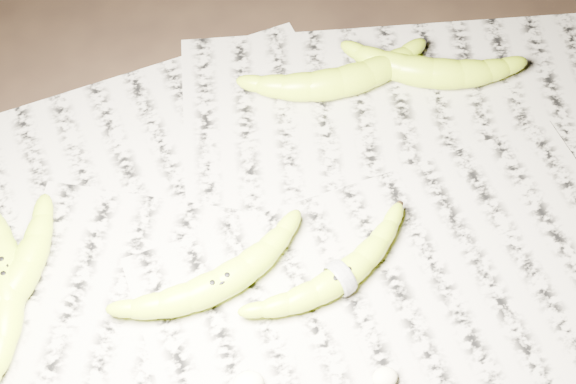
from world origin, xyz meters
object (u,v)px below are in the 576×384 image
object	(u,v)px
banana_left_a	(4,273)
banana_upper_a	(340,80)
banana_upper_b	(432,71)
banana_center	(220,283)
banana_taped	(340,277)
banana_left_b	(8,293)

from	to	relation	value
banana_left_a	banana_upper_a	size ratio (longest dim) A/B	1.09
banana_left_a	banana_upper_b	world-z (taller)	same
banana_center	banana_taped	bearing A→B (deg)	-26.84
banana_left_b	banana_upper_b	size ratio (longest dim) A/B	1.02
banana_left_a	banana_taped	size ratio (longest dim) A/B	1.18
banana_left_a	banana_upper_b	xyz separation A→B (m)	(0.55, 0.11, 0.00)
banana_center	banana_upper_b	bearing A→B (deg)	18.64
banana_taped	banana_upper_a	xyz separation A→B (m)	(0.10, 0.25, 0.00)
banana_left_b	banana_upper_a	size ratio (longest dim) A/B	0.96
banana_upper_a	banana_upper_b	bearing A→B (deg)	-7.59
banana_left_b	banana_center	size ratio (longest dim) A/B	1.00
banana_center	banana_taped	xyz separation A→B (m)	(0.13, -0.03, -0.00)
banana_left_a	banana_upper_b	distance (m)	0.56
banana_upper_a	banana_upper_b	xyz separation A→B (m)	(0.12, -0.02, -0.00)
banana_left_b	banana_upper_b	world-z (taller)	banana_upper_b
banana_left_b	banana_upper_a	world-z (taller)	banana_upper_a
banana_left_b	banana_upper_b	xyz separation A→B (m)	(0.55, 0.14, 0.00)
banana_left_b	banana_upper_a	bearing A→B (deg)	-25.83
banana_left_a	banana_left_b	distance (m)	0.02
banana_center	banana_upper_a	distance (m)	0.31
banana_center	banana_upper_a	size ratio (longest dim) A/B	0.95
banana_left_a	banana_taped	bearing A→B (deg)	-107.39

